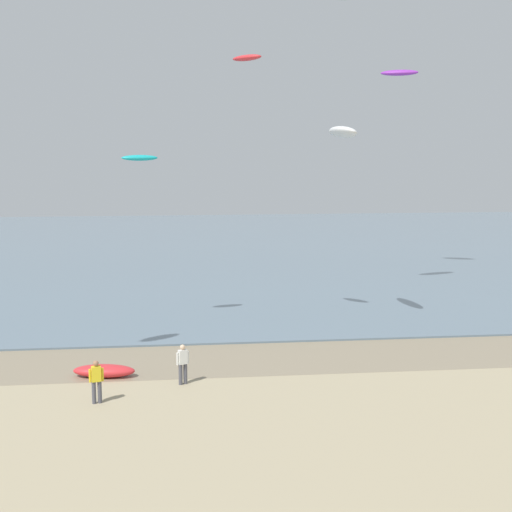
{
  "coord_description": "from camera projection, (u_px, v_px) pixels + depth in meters",
  "views": [
    {
      "loc": [
        -1.0,
        -10.18,
        9.77
      ],
      "look_at": [
        1.37,
        11.0,
        6.55
      ],
      "focal_mm": 49.73,
      "sensor_mm": 36.0,
      "label": 1
    }
  ],
  "objects": [
    {
      "name": "kite_aloft_0",
      "position": [
        247.0,
        58.0,
        35.96
      ],
      "size": [
        1.74,
        1.84,
        0.33
      ],
      "primitive_type": "ellipsoid",
      "rotation": [
        0.04,
        0.0,
        5.44
      ],
      "color": "red"
    },
    {
      "name": "person_by_waterline",
      "position": [
        96.0,
        380.0,
        27.36
      ],
      "size": [
        0.56,
        0.29,
        1.71
      ],
      "color": "#4C4C56",
      "rests_on": "ground"
    },
    {
      "name": "wet_sand_strip",
      "position": [
        201.0,
        361.0,
        33.01
      ],
      "size": [
        120.0,
        5.25,
        0.01
      ],
      "primitive_type": "cube",
      "color": "gray",
      "rests_on": "ground"
    },
    {
      "name": "sea",
      "position": [
        188.0,
        248.0,
        69.97
      ],
      "size": [
        160.0,
        70.0,
        0.1
      ],
      "primitive_type": "cube",
      "color": "slate",
      "rests_on": "ground"
    },
    {
      "name": "person_mid_beach",
      "position": [
        183.0,
        363.0,
        29.59
      ],
      "size": [
        0.53,
        0.35,
        1.71
      ],
      "color": "#4C4C56",
      "rests_on": "ground"
    },
    {
      "name": "kite_aloft_7",
      "position": [
        399.0,
        73.0,
        52.67
      ],
      "size": [
        2.93,
        1.9,
        0.56
      ],
      "primitive_type": "ellipsoid",
      "rotation": [
        0.14,
        0.0,
        5.91
      ],
      "color": "purple"
    },
    {
      "name": "kite_aloft_1",
      "position": [
        343.0,
        132.0,
        37.62
      ],
      "size": [
        1.61,
        3.37,
        0.88
      ],
      "primitive_type": "ellipsoid",
      "rotation": [
        0.4,
        0.0,
        1.72
      ],
      "color": "white"
    },
    {
      "name": "grounded_kite",
      "position": [
        104.0,
        371.0,
        30.63
      ],
      "size": [
        2.79,
        1.33,
        0.54
      ],
      "primitive_type": "ellipsoid",
      "rotation": [
        0.0,
        0.0,
        3.0
      ],
      "color": "red",
      "rests_on": "ground"
    },
    {
      "name": "kite_aloft_4",
      "position": [
        140.0,
        158.0,
        37.82
      ],
      "size": [
        2.03,
        1.06,
        0.36
      ],
      "primitive_type": "ellipsoid",
      "rotation": [
        0.08,
        0.0,
        0.22
      ],
      "color": "#19B2B7"
    }
  ]
}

